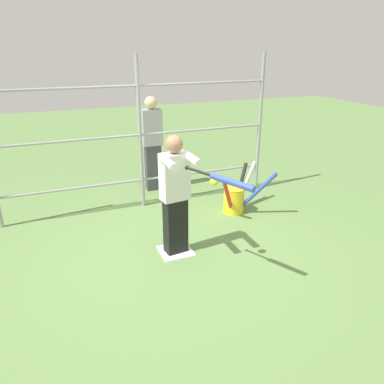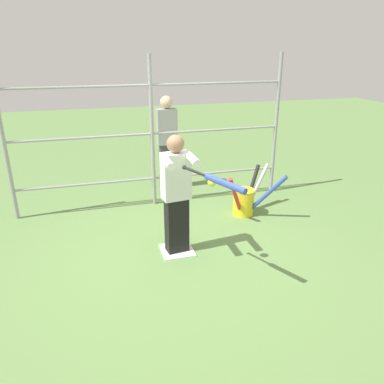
{
  "view_description": "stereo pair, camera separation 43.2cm",
  "coord_description": "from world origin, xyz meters",
  "px_view_note": "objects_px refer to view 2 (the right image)",
  "views": [
    {
      "loc": [
        1.34,
        3.93,
        2.47
      ],
      "look_at": [
        -0.14,
        0.19,
        0.87
      ],
      "focal_mm": 35.0,
      "sensor_mm": 36.0,
      "label": 1
    },
    {
      "loc": [
        0.93,
        4.07,
        2.47
      ],
      "look_at": [
        -0.14,
        0.19,
        0.87
      ],
      "focal_mm": 35.0,
      "sensor_mm": 36.0,
      "label": 2
    }
  ],
  "objects_px": {
    "batter": "(177,192)",
    "bystander_behind_fence": "(167,142)",
    "softball_in_flight": "(212,182)",
    "baseball_bat_swinging": "(220,181)",
    "bat_bucket": "(245,200)"
  },
  "relations": [
    {
      "from": "softball_in_flight",
      "to": "bat_bucket",
      "type": "relative_size",
      "value": 0.1
    },
    {
      "from": "bystander_behind_fence",
      "to": "batter",
      "type": "bearing_deg",
      "value": 80.72
    },
    {
      "from": "softball_in_flight",
      "to": "bat_bucket",
      "type": "height_order",
      "value": "softball_in_flight"
    },
    {
      "from": "batter",
      "to": "bystander_behind_fence",
      "type": "height_order",
      "value": "bystander_behind_fence"
    },
    {
      "from": "batter",
      "to": "bat_bucket",
      "type": "relative_size",
      "value": 1.56
    },
    {
      "from": "softball_in_flight",
      "to": "batter",
      "type": "bearing_deg",
      "value": -58.39
    },
    {
      "from": "softball_in_flight",
      "to": "bat_bucket",
      "type": "xyz_separation_m",
      "value": [
        -0.99,
        -1.29,
        -0.84
      ]
    },
    {
      "from": "baseball_bat_swinging",
      "to": "bystander_behind_fence",
      "type": "xyz_separation_m",
      "value": [
        -0.13,
        -3.1,
        -0.36
      ]
    },
    {
      "from": "batter",
      "to": "bat_bucket",
      "type": "distance_m",
      "value": 1.62
    },
    {
      "from": "baseball_bat_swinging",
      "to": "softball_in_flight",
      "type": "relative_size",
      "value": 8.0
    },
    {
      "from": "baseball_bat_swinging",
      "to": "bystander_behind_fence",
      "type": "height_order",
      "value": "bystander_behind_fence"
    },
    {
      "from": "bat_bucket",
      "to": "bystander_behind_fence",
      "type": "height_order",
      "value": "bystander_behind_fence"
    },
    {
      "from": "bat_bucket",
      "to": "batter",
      "type": "bearing_deg",
      "value": 32.93
    },
    {
      "from": "batter",
      "to": "softball_in_flight",
      "type": "height_order",
      "value": "batter"
    },
    {
      "from": "softball_in_flight",
      "to": "bystander_behind_fence",
      "type": "relative_size",
      "value": 0.06
    }
  ]
}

